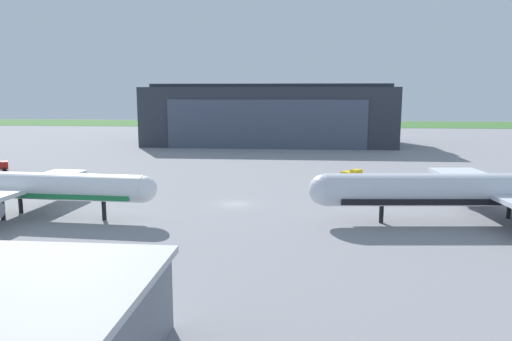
% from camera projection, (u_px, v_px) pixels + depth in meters
% --- Properties ---
extents(ground_plane, '(440.00, 440.00, 0.00)m').
position_uv_depth(ground_plane, '(235.00, 204.00, 71.55)').
color(ground_plane, gray).
extents(grass_field_strip, '(440.00, 56.00, 0.08)m').
position_uv_depth(grass_field_strip, '(282.00, 124.00, 257.48)').
color(grass_field_strip, '#3D6E31').
rests_on(grass_field_strip, ground_plane).
extents(maintenance_hangar, '(77.29, 32.96, 19.29)m').
position_uv_depth(maintenance_hangar, '(270.00, 115.00, 156.05)').
color(maintenance_hangar, '#2D333D').
rests_on(maintenance_hangar, ground_plane).
extents(airliner_near_right, '(49.23, 40.01, 13.44)m').
position_uv_depth(airliner_near_right, '(506.00, 191.00, 60.52)').
color(airliner_near_right, silver).
rests_on(airliner_near_right, ground_plane).
extents(airliner_near_left, '(37.44, 28.93, 12.09)m').
position_uv_depth(airliner_near_left, '(19.00, 186.00, 63.52)').
color(airliner_near_left, white).
rests_on(airliner_near_left, ground_plane).
extents(pushback_tractor, '(3.93, 4.04, 2.35)m').
position_uv_depth(pushback_tractor, '(352.00, 175.00, 89.75)').
color(pushback_tractor, yellow).
rests_on(pushback_tractor, ground_plane).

